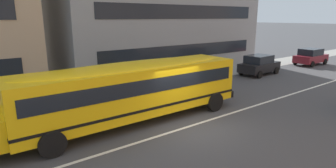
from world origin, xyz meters
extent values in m
plane|color=#424244|center=(0.00, 0.00, 0.00)|extent=(400.00, 400.00, 0.00)
cube|color=gray|center=(0.00, 7.53, 0.01)|extent=(120.00, 3.00, 0.01)
cube|color=silver|center=(0.00, 0.00, 0.00)|extent=(110.00, 0.16, 0.01)
cube|color=yellow|center=(-1.52, 1.99, 1.53)|extent=(10.56, 2.47, 2.11)
cube|color=black|center=(3.83, 1.96, 0.65)|extent=(0.21, 2.40, 0.35)
cube|color=black|center=(-1.52, 1.99, 1.91)|extent=(9.93, 2.50, 0.61)
cube|color=black|center=(-1.52, 1.99, 0.91)|extent=(10.58, 2.50, 0.12)
ellipsoid|color=yellow|center=(-1.52, 1.99, 2.59)|extent=(10.14, 2.27, 0.35)
cylinder|color=red|center=(-4.89, 3.39, 1.43)|extent=(0.42, 0.42, 0.03)
cylinder|color=black|center=(-5.54, 0.82, 0.48)|extent=(0.96, 0.27, 0.96)
cylinder|color=black|center=(-5.52, 3.22, 0.48)|extent=(0.96, 0.27, 0.96)
cylinder|color=black|center=(2.48, 0.77, 0.48)|extent=(0.96, 0.27, 0.96)
cylinder|color=black|center=(2.49, 3.17, 0.48)|extent=(0.96, 0.27, 0.96)
cube|color=maroon|center=(20.55, 4.66, 0.65)|extent=(3.93, 1.77, 0.70)
cube|color=black|center=(20.40, 4.66, 1.32)|extent=(2.23, 1.60, 0.64)
cylinder|color=black|center=(21.87, 5.48, 0.30)|extent=(0.60, 0.19, 0.60)
cylinder|color=black|center=(21.84, 3.78, 0.30)|extent=(0.60, 0.19, 0.60)
cylinder|color=black|center=(19.27, 5.53, 0.30)|extent=(0.60, 0.19, 0.60)
cylinder|color=black|center=(19.24, 3.83, 0.30)|extent=(0.60, 0.19, 0.60)
cube|color=black|center=(12.26, 4.93, 0.65)|extent=(3.99, 1.92, 0.70)
cube|color=black|center=(12.11, 4.92, 1.32)|extent=(2.29, 1.68, 0.64)
cylinder|color=black|center=(13.51, 5.85, 0.30)|extent=(0.61, 0.21, 0.60)
cylinder|color=black|center=(13.61, 4.15, 0.30)|extent=(0.61, 0.21, 0.60)
cylinder|color=black|center=(10.92, 5.70, 0.30)|extent=(0.61, 0.21, 0.60)
cylinder|color=black|center=(11.02, 4.00, 0.30)|extent=(0.61, 0.21, 0.60)
cube|color=black|center=(7.75, 9.01, 1.92)|extent=(16.01, 0.04, 1.10)
cube|color=black|center=(7.75, 9.01, 5.12)|extent=(16.01, 0.04, 1.10)
camera|label=1|loc=(-7.68, -8.53, 4.74)|focal=29.52mm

